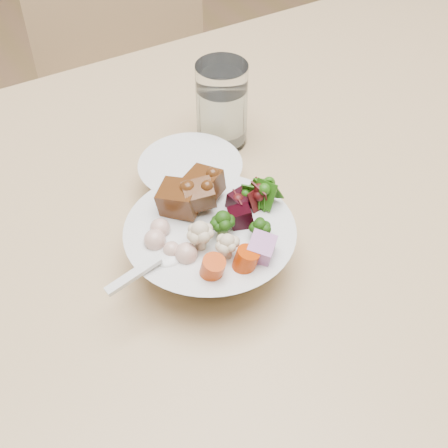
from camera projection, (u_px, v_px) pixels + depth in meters
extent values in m
cube|color=#A97E59|center=(248.00, 424.00, 1.48)|extent=(5.00, 6.00, 0.01)
cube|color=tan|center=(371.00, 199.00, 0.86)|extent=(1.77, 1.03, 0.04)
cube|color=tan|center=(139.00, 146.00, 1.51)|extent=(0.51, 0.51, 0.04)
cube|color=tan|center=(117.00, 22.00, 1.48)|extent=(0.40, 0.15, 0.45)
cylinder|color=tan|center=(89.00, 276.00, 1.52)|extent=(0.03, 0.03, 0.42)
cylinder|color=tan|center=(228.00, 249.00, 1.59)|extent=(0.03, 0.03, 0.42)
cylinder|color=tan|center=(75.00, 185.00, 1.76)|extent=(0.03, 0.03, 0.42)
cylinder|color=tan|center=(196.00, 164.00, 1.83)|extent=(0.03, 0.03, 0.42)
sphere|color=black|center=(223.00, 227.00, 0.69)|extent=(0.03, 0.03, 0.03)
sphere|color=#C8B697|center=(200.00, 239.00, 0.68)|extent=(0.04, 0.04, 0.04)
cube|color=black|center=(240.00, 203.00, 0.73)|extent=(0.03, 0.03, 0.02)
cube|color=#9D5F9B|center=(261.00, 250.00, 0.67)|extent=(0.04, 0.04, 0.03)
cylinder|color=#BA3E04|center=(212.00, 268.00, 0.65)|extent=(0.03, 0.03, 0.03)
sphere|color=#CB9F8E|center=(172.00, 250.00, 0.68)|extent=(0.02, 0.02, 0.02)
ellipsoid|color=silver|center=(169.00, 259.00, 0.67)|extent=(0.04, 0.03, 0.01)
cube|color=silver|center=(133.00, 275.00, 0.65)|extent=(0.07, 0.02, 0.02)
cylinder|color=white|center=(222.00, 105.00, 0.87)|extent=(0.07, 0.07, 0.12)
cylinder|color=silver|center=(222.00, 114.00, 0.88)|extent=(0.06, 0.06, 0.08)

